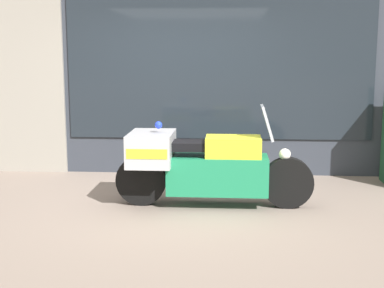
% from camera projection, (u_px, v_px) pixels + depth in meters
% --- Properties ---
extents(ground_plane, '(60.00, 60.00, 0.00)m').
position_uv_depth(ground_plane, '(173.00, 207.00, 6.40)').
color(ground_plane, gray).
extents(shop_building, '(5.81, 0.55, 3.44)m').
position_uv_depth(shop_building, '(157.00, 59.00, 8.11)').
color(shop_building, '#333842').
rests_on(shop_building, ground).
extents(window_display, '(4.29, 0.30, 1.95)m').
position_uv_depth(window_display, '(216.00, 141.00, 8.29)').
color(window_display, slate).
rests_on(window_display, ground).
extents(paramedic_motorcycle, '(2.36, 0.76, 1.22)m').
position_uv_depth(paramedic_motorcycle, '(199.00, 163.00, 6.36)').
color(paramedic_motorcycle, black).
rests_on(paramedic_motorcycle, ground).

